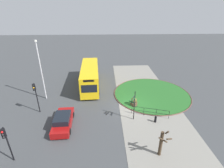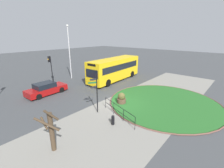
{
  "view_description": "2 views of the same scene",
  "coord_description": "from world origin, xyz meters",
  "px_view_note": "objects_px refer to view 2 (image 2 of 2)",
  "views": [
    {
      "loc": [
        -17.99,
        3.3,
        11.66
      ],
      "look_at": [
        3.32,
        2.39,
        1.63
      ],
      "focal_mm": 26.55,
      "sensor_mm": 36.0,
      "label": 1
    },
    {
      "loc": [
        -11.28,
        -8.87,
        6.62
      ],
      "look_at": [
        1.8,
        2.46,
        1.08
      ],
      "focal_mm": 24.74,
      "sensor_mm": 36.0,
      "label": 2
    }
  ],
  "objects_px": {
    "bus_yellow": "(115,69)",
    "street_tree_bare": "(51,130)",
    "lamppost_tall": "(69,51)",
    "traffic_light_near": "(50,64)",
    "car_near_lane": "(46,89)",
    "planter_near_signpost": "(121,99)",
    "bollard_foreground": "(113,120)",
    "signpost_directional": "(96,91)"
  },
  "relations": [
    {
      "from": "planter_near_signpost",
      "to": "car_near_lane",
      "type": "bearing_deg",
      "value": 114.03
    },
    {
      "from": "traffic_light_near",
      "to": "car_near_lane",
      "type": "bearing_deg",
      "value": 47.0
    },
    {
      "from": "car_near_lane",
      "to": "lamppost_tall",
      "type": "distance_m",
      "value": 7.97
    },
    {
      "from": "lamppost_tall",
      "to": "car_near_lane",
      "type": "bearing_deg",
      "value": -148.36
    },
    {
      "from": "bus_yellow",
      "to": "planter_near_signpost",
      "type": "relative_size",
      "value": 8.54
    },
    {
      "from": "signpost_directional",
      "to": "street_tree_bare",
      "type": "relative_size",
      "value": 1.23
    },
    {
      "from": "bus_yellow",
      "to": "street_tree_bare",
      "type": "height_order",
      "value": "bus_yellow"
    },
    {
      "from": "bus_yellow",
      "to": "street_tree_bare",
      "type": "bearing_deg",
      "value": 23.35
    },
    {
      "from": "planter_near_signpost",
      "to": "bollard_foreground",
      "type": "bearing_deg",
      "value": -152.03
    },
    {
      "from": "signpost_directional",
      "to": "street_tree_bare",
      "type": "xyz_separation_m",
      "value": [
        -5.05,
        -1.56,
        -0.6
      ]
    },
    {
      "from": "traffic_light_near",
      "to": "bus_yellow",
      "type": "bearing_deg",
      "value": 136.04
    },
    {
      "from": "lamppost_tall",
      "to": "traffic_light_near",
      "type": "bearing_deg",
      "value": -175.55
    },
    {
      "from": "lamppost_tall",
      "to": "street_tree_bare",
      "type": "bearing_deg",
      "value": -128.64
    },
    {
      "from": "traffic_light_near",
      "to": "planter_near_signpost",
      "type": "distance_m",
      "value": 11.9
    },
    {
      "from": "signpost_directional",
      "to": "traffic_light_near",
      "type": "distance_m",
      "value": 11.24
    },
    {
      "from": "car_near_lane",
      "to": "traffic_light_near",
      "type": "xyz_separation_m",
      "value": [
        2.6,
        3.45,
        2.16
      ]
    },
    {
      "from": "car_near_lane",
      "to": "traffic_light_near",
      "type": "bearing_deg",
      "value": 50.08
    },
    {
      "from": "signpost_directional",
      "to": "street_tree_bare",
      "type": "distance_m",
      "value": 5.31
    },
    {
      "from": "lamppost_tall",
      "to": "planter_near_signpost",
      "type": "bearing_deg",
      "value": -101.34
    },
    {
      "from": "traffic_light_near",
      "to": "street_tree_bare",
      "type": "distance_m",
      "value": 14.44
    },
    {
      "from": "signpost_directional",
      "to": "bollard_foreground",
      "type": "xyz_separation_m",
      "value": [
        -0.58,
        -2.39,
        -1.64
      ]
    },
    {
      "from": "bus_yellow",
      "to": "car_near_lane",
      "type": "bearing_deg",
      "value": -15.63
    },
    {
      "from": "signpost_directional",
      "to": "lamppost_tall",
      "type": "distance_m",
      "value": 12.7
    },
    {
      "from": "bollard_foreground",
      "to": "planter_near_signpost",
      "type": "height_order",
      "value": "planter_near_signpost"
    },
    {
      "from": "bollard_foreground",
      "to": "bus_yellow",
      "type": "relative_size",
      "value": 0.08
    },
    {
      "from": "traffic_light_near",
      "to": "bollard_foreground",
      "type": "bearing_deg",
      "value": 73.89
    },
    {
      "from": "signpost_directional",
      "to": "traffic_light_near",
      "type": "xyz_separation_m",
      "value": [
        1.83,
        11.07,
        0.77
      ]
    },
    {
      "from": "bollard_foreground",
      "to": "planter_near_signpost",
      "type": "bearing_deg",
      "value": 27.97
    },
    {
      "from": "car_near_lane",
      "to": "traffic_light_near",
      "type": "height_order",
      "value": "traffic_light_near"
    },
    {
      "from": "car_near_lane",
      "to": "traffic_light_near",
      "type": "relative_size",
      "value": 1.2
    },
    {
      "from": "signpost_directional",
      "to": "lamppost_tall",
      "type": "height_order",
      "value": "lamppost_tall"
    },
    {
      "from": "car_near_lane",
      "to": "street_tree_bare",
      "type": "distance_m",
      "value": 10.15
    },
    {
      "from": "bollard_foreground",
      "to": "car_near_lane",
      "type": "bearing_deg",
      "value": 91.12
    },
    {
      "from": "car_near_lane",
      "to": "planter_near_signpost",
      "type": "distance_m",
      "value": 8.95
    },
    {
      "from": "signpost_directional",
      "to": "car_near_lane",
      "type": "xyz_separation_m",
      "value": [
        -0.77,
        7.62,
        -1.39
      ]
    },
    {
      "from": "bus_yellow",
      "to": "traffic_light_near",
      "type": "height_order",
      "value": "traffic_light_near"
    },
    {
      "from": "planter_near_signpost",
      "to": "street_tree_bare",
      "type": "height_order",
      "value": "street_tree_bare"
    },
    {
      "from": "signpost_directional",
      "to": "lamppost_tall",
      "type": "relative_size",
      "value": 0.45
    },
    {
      "from": "bus_yellow",
      "to": "lamppost_tall",
      "type": "bearing_deg",
      "value": -60.67
    },
    {
      "from": "bus_yellow",
      "to": "car_near_lane",
      "type": "distance_m",
      "value": 10.07
    },
    {
      "from": "bollard_foreground",
      "to": "car_near_lane",
      "type": "distance_m",
      "value": 10.01
    },
    {
      "from": "bus_yellow",
      "to": "planter_near_signpost",
      "type": "height_order",
      "value": "bus_yellow"
    }
  ]
}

